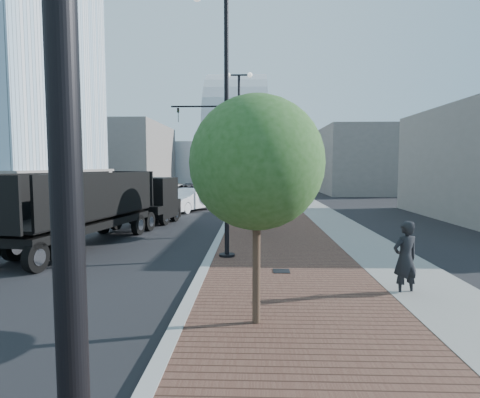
{
  "coord_description": "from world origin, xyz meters",
  "views": [
    {
      "loc": [
        1.53,
        -3.95,
        3.32
      ],
      "look_at": [
        1.0,
        12.0,
        2.0
      ],
      "focal_mm": 29.81,
      "sensor_mm": 36.0,
      "label": 1
    }
  ],
  "objects_px": {
    "dump_truck": "(125,207)",
    "white_sedan": "(189,200)",
    "pedestrian": "(405,259)",
    "dark_car_mid": "(185,190)"
  },
  "relations": [
    {
      "from": "dump_truck",
      "to": "white_sedan",
      "type": "relative_size",
      "value": 2.63
    },
    {
      "from": "dump_truck",
      "to": "white_sedan",
      "type": "height_order",
      "value": "dump_truck"
    },
    {
      "from": "pedestrian",
      "to": "dark_car_mid",
      "type": "bearing_deg",
      "value": -91.13
    },
    {
      "from": "dump_truck",
      "to": "pedestrian",
      "type": "relative_size",
      "value": 6.93
    },
    {
      "from": "dump_truck",
      "to": "pedestrian",
      "type": "xyz_separation_m",
      "value": [
        10.26,
        -9.43,
        -0.32
      ]
    },
    {
      "from": "pedestrian",
      "to": "white_sedan",
      "type": "bearing_deg",
      "value": -85.47
    },
    {
      "from": "dump_truck",
      "to": "white_sedan",
      "type": "distance_m",
      "value": 9.68
    },
    {
      "from": "dark_car_mid",
      "to": "pedestrian",
      "type": "relative_size",
      "value": 2.4
    },
    {
      "from": "dump_truck",
      "to": "dark_car_mid",
      "type": "height_order",
      "value": "dump_truck"
    },
    {
      "from": "dump_truck",
      "to": "dark_car_mid",
      "type": "relative_size",
      "value": 2.89
    }
  ]
}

